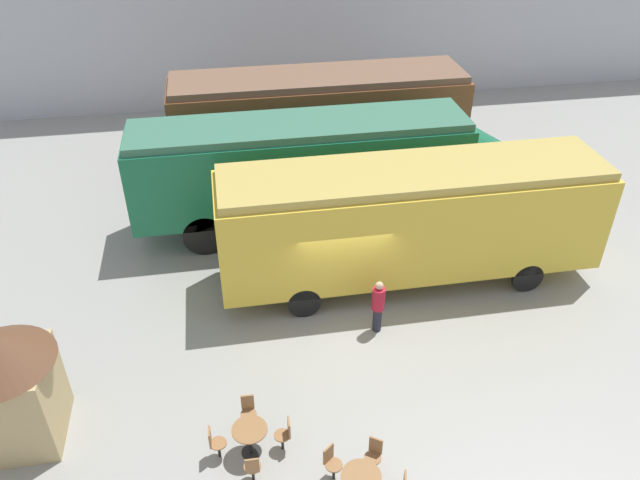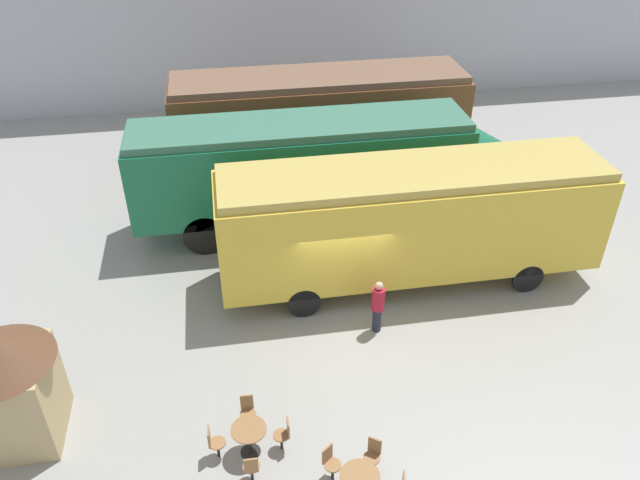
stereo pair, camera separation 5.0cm
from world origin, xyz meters
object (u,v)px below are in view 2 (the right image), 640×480
Objects in this scene: streamlined_locomotive at (326,163)px; visitor_person at (378,305)px; passenger_coach_vintage at (411,217)px; cafe_table_mid at (249,435)px; ticket_kiosk at (5,380)px; passenger_coach_wooden at (319,113)px.

streamlined_locomotive reaches higher than visitor_person.
passenger_coach_vintage reaches higher than visitor_person.
cafe_table_mid is at bearing -132.69° from passenger_coach_vintage.
visitor_person is (0.42, -5.48, -1.40)m from streamlined_locomotive.
ticket_kiosk is (-4.93, 1.36, 1.10)m from cafe_table_mid.
passenger_coach_wooden is 13.38m from cafe_table_mid.
passenger_coach_wooden is 9.51m from visitor_person.
passenger_coach_vintage is at bearing -61.37° from streamlined_locomotive.
passenger_coach_vintage is 6.75× the size of visitor_person.
cafe_table_mid is (-3.66, -12.75, -1.74)m from passenger_coach_wooden.
cafe_table_mid is at bearing -15.40° from ticket_kiosk.
passenger_coach_wooden is at bearing 52.98° from ticket_kiosk.
visitor_person is 8.83m from ticket_kiosk.
streamlined_locomotive is 5.68m from visitor_person.
ticket_kiosk is (-9.98, -4.11, -0.43)m from passenger_coach_vintage.
ticket_kiosk is at bearing -166.89° from visitor_person.
passenger_coach_wooden is 7.41m from passenger_coach_vintage.
visitor_person is at bearing 13.11° from ticket_kiosk.
passenger_coach_vintage is 7.60m from cafe_table_mid.
ticket_kiosk is (-8.56, -1.99, 0.81)m from visitor_person.
ticket_kiosk is (-8.14, -7.48, -0.59)m from streamlined_locomotive.
visitor_person is (-1.42, -2.12, -1.24)m from passenger_coach_vintage.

